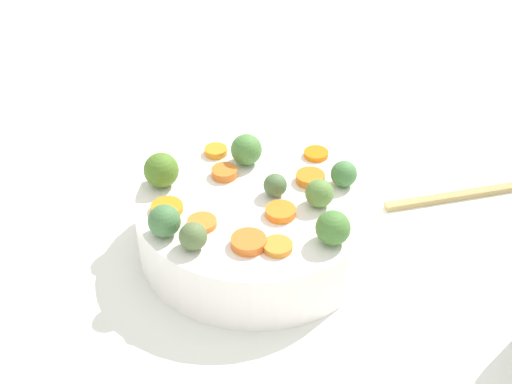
{
  "coord_description": "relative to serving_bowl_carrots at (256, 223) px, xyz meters",
  "views": [
    {
      "loc": [
        0.26,
        0.64,
        0.63
      ],
      "look_at": [
        0.02,
        -0.02,
        0.1
      ],
      "focal_mm": 52.49,
      "sensor_mm": 36.0,
      "label": 1
    }
  ],
  "objects": [
    {
      "name": "brussels_sprout_0",
      "position": [
        -0.11,
        0.01,
        0.05
      ],
      "size": [
        0.03,
        0.03,
        0.03
      ],
      "primitive_type": "sphere",
      "color": "#477E41",
      "rests_on": "serving_bowl_carrots"
    },
    {
      "name": "carrot_slice_8",
      "position": [
        0.1,
        -0.02,
        0.04
      ],
      "size": [
        0.05,
        0.05,
        0.01
      ],
      "primitive_type": "cylinder",
      "rotation": [
        0.0,
        0.0,
        0.47
      ],
      "color": "orange",
      "rests_on": "serving_bowl_carrots"
    },
    {
      "name": "carrot_slice_2",
      "position": [
        -0.1,
        -0.06,
        0.04
      ],
      "size": [
        0.03,
        0.03,
        0.01
      ],
      "primitive_type": "cylinder",
      "rotation": [
        0.0,
        0.0,
        4.79
      ],
      "color": "orange",
      "rests_on": "serving_bowl_carrots"
    },
    {
      "name": "brussels_sprout_3",
      "position": [
        0.12,
        0.03,
        0.06
      ],
      "size": [
        0.04,
        0.04,
        0.04
      ],
      "primitive_type": "sphere",
      "color": "#447441",
      "rests_on": "serving_bowl_carrots"
    },
    {
      "name": "carrot_slice_0",
      "position": [
        -0.02,
        0.04,
        0.04
      ],
      "size": [
        0.05,
        0.05,
        0.01
      ],
      "primitive_type": "cylinder",
      "rotation": [
        0.0,
        0.0,
        2.61
      ],
      "color": "orange",
      "rests_on": "serving_bowl_carrots"
    },
    {
      "name": "brussels_sprout_7",
      "position": [
        -0.02,
        -0.08,
        0.06
      ],
      "size": [
        0.04,
        0.04,
        0.04
      ],
      "primitive_type": "sphere",
      "color": "#4D833D",
      "rests_on": "serving_bowl_carrots"
    },
    {
      "name": "wooden_spoon",
      "position": [
        -0.36,
        0.01,
        -0.03
      ],
      "size": [
        0.26,
        0.06,
        0.01
      ],
      "color": "tan",
      "rests_on": "tabletop"
    },
    {
      "name": "brussels_sprout_1",
      "position": [
        -0.02,
        0.0,
        0.05
      ],
      "size": [
        0.03,
        0.03,
        0.03
      ],
      "primitive_type": "sphere",
      "color": "#4D6B3F",
      "rests_on": "serving_bowl_carrots"
    },
    {
      "name": "brussels_sprout_5",
      "position": [
        0.09,
        0.06,
        0.05
      ],
      "size": [
        0.03,
        0.03,
        0.03
      ],
      "primitive_type": "sphere",
      "color": "#576E3F",
      "rests_on": "serving_bowl_carrots"
    },
    {
      "name": "brussels_sprout_6",
      "position": [
        -0.06,
        0.04,
        0.05
      ],
      "size": [
        0.03,
        0.03,
        0.03
      ],
      "primitive_type": "sphere",
      "color": "#5D843D",
      "rests_on": "serving_bowl_carrots"
    },
    {
      "name": "tabletop",
      "position": [
        -0.02,
        0.02,
        -0.05
      ],
      "size": [
        2.4,
        2.4,
        0.02
      ],
      "primitive_type": "cube",
      "color": "white",
      "rests_on": "ground"
    },
    {
      "name": "serving_bowl_carrots",
      "position": [
        0.0,
        0.0,
        0.0
      ],
      "size": [
        0.29,
        0.29,
        0.07
      ],
      "primitive_type": "cylinder",
      "color": "white",
      "rests_on": "tabletop"
    },
    {
      "name": "carrot_slice_7",
      "position": [
        0.01,
        -0.11,
        0.04
      ],
      "size": [
        0.03,
        0.03,
        0.01
      ],
      "primitive_type": "cylinder",
      "rotation": [
        0.0,
        0.0,
        1.45
      ],
      "color": "orange",
      "rests_on": "serving_bowl_carrots"
    },
    {
      "name": "carrot_slice_6",
      "position": [
        0.02,
        -0.06,
        0.04
      ],
      "size": [
        0.04,
        0.04,
        0.01
      ],
      "primitive_type": "cylinder",
      "rotation": [
        0.0,
        0.0,
        6.14
      ],
      "color": "orange",
      "rests_on": "serving_bowl_carrots"
    },
    {
      "name": "brussels_sprout_2",
      "position": [
        -0.05,
        0.1,
        0.06
      ],
      "size": [
        0.04,
        0.04,
        0.04
      ],
      "primitive_type": "sphere",
      "color": "#487B35",
      "rests_on": "serving_bowl_carrots"
    },
    {
      "name": "carrot_slice_4",
      "position": [
        0.07,
        0.02,
        0.04
      ],
      "size": [
        0.03,
        0.03,
        0.01
      ],
      "primitive_type": "cylinder",
      "rotation": [
        0.0,
        0.0,
        6.26
      ],
      "color": "orange",
      "rests_on": "serving_bowl_carrots"
    },
    {
      "name": "brussels_sprout_4",
      "position": [
        0.1,
        -0.07,
        0.06
      ],
      "size": [
        0.04,
        0.04,
        0.04
      ],
      "primitive_type": "sphere",
      "color": "#4F7825",
      "rests_on": "serving_bowl_carrots"
    },
    {
      "name": "carrot_slice_5",
      "position": [
        -0.07,
        -0.01,
        0.04
      ],
      "size": [
        0.05,
        0.05,
        0.01
      ],
      "primitive_type": "cylinder",
      "rotation": [
        0.0,
        0.0,
        5.85
      ],
      "color": "orange",
      "rests_on": "serving_bowl_carrots"
    },
    {
      "name": "carrot_slice_1",
      "position": [
        0.01,
        0.09,
        0.04
      ],
      "size": [
        0.04,
        0.04,
        0.01
      ],
      "primitive_type": "cylinder",
      "rotation": [
        0.0,
        0.0,
        4.37
      ],
      "color": "orange",
      "rests_on": "serving_bowl_carrots"
    },
    {
      "name": "carrot_slice_3",
      "position": [
        0.04,
        0.08,
        0.04
      ],
      "size": [
        0.06,
        0.06,
        0.01
      ],
      "primitive_type": "cylinder",
      "rotation": [
        0.0,
        0.0,
        3.87
      ],
      "color": "orange",
      "rests_on": "serving_bowl_carrots"
    }
  ]
}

